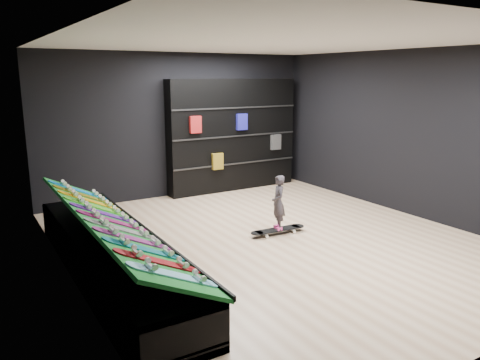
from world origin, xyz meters
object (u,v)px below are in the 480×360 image
display_rack (111,259)px  back_shelving (233,135)px  floor_skateboard (278,231)px  child (278,213)px

display_rack → back_shelving: back_shelving is taller
floor_skateboard → back_shelving: bearing=76.5°
display_rack → child: (2.80, 0.24, 0.11)m
display_rack → floor_skateboard: bearing=4.9°
back_shelving → floor_skateboard: bearing=-107.4°
back_shelving → child: bearing=-107.4°
back_shelving → floor_skateboard: size_ratio=3.14×
display_rack → floor_skateboard: 2.81m
display_rack → child: 2.81m
floor_skateboard → display_rack: bearing=-171.3°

